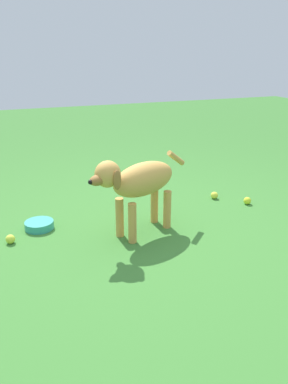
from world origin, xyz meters
name	(u,v)px	position (x,y,z in m)	size (l,w,h in m)	color
ground	(135,234)	(0.00, 0.00, 0.00)	(14.00, 14.00, 0.00)	#38722D
dog	(139,182)	(0.03, 0.00, 0.41)	(0.86, 0.44, 0.62)	#C69347
tennis_ball_0	(214,195)	(0.94, 0.42, 0.03)	(0.07, 0.07, 0.07)	#D3D53D
tennis_ball_1	(247,201)	(1.14, 0.19, 0.03)	(0.07, 0.07, 0.07)	#C5D92D
tennis_ball_2	(10,239)	(-0.88, 0.19, 0.03)	(0.07, 0.07, 0.07)	#C7D83F
water_bowl	(39,225)	(-0.66, 0.36, 0.03)	(0.22, 0.22, 0.06)	teal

